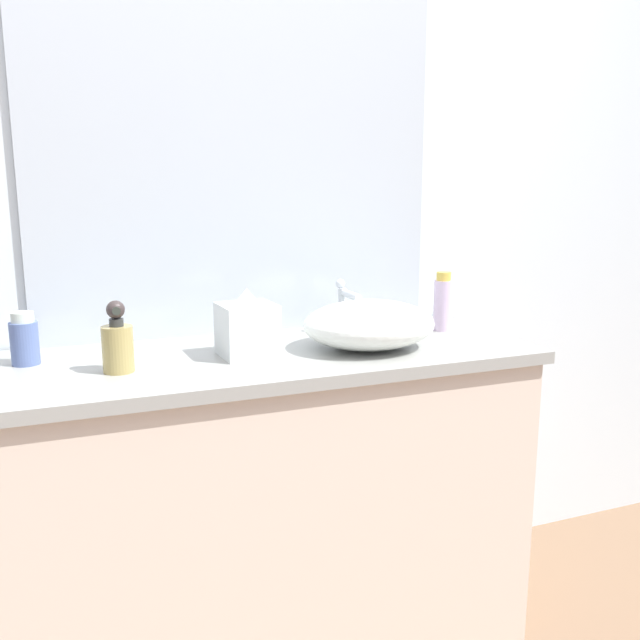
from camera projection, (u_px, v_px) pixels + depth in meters
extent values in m
cube|color=silver|center=(232.00, 188.00, 1.96)|extent=(6.00, 0.06, 2.60)
cube|color=beige|center=(274.00, 510.00, 1.85)|extent=(1.36, 0.51, 0.84)
cube|color=gray|center=(272.00, 358.00, 1.77)|extent=(1.40, 0.55, 0.03)
cube|color=#B2BCC6|center=(240.00, 153.00, 1.91)|extent=(1.19, 0.01, 1.05)
ellipsoid|color=white|center=(369.00, 324.00, 1.79)|extent=(0.36, 0.31, 0.13)
cylinder|color=silver|center=(342.00, 311.00, 1.96)|extent=(0.03, 0.03, 0.14)
cylinder|color=silver|center=(350.00, 295.00, 1.90)|extent=(0.02, 0.11, 0.02)
sphere|color=silver|center=(340.00, 284.00, 1.96)|extent=(0.03, 0.03, 0.03)
cylinder|color=#A39052|center=(118.00, 349.00, 1.56)|extent=(0.07, 0.07, 0.11)
cylinder|color=#2E302F|center=(116.00, 322.00, 1.55)|extent=(0.03, 0.03, 0.02)
sphere|color=#372D2D|center=(116.00, 310.00, 1.54)|extent=(0.04, 0.04, 0.04)
cylinder|color=#2F342D|center=(116.00, 310.00, 1.53)|extent=(0.02, 0.02, 0.02)
cylinder|color=#52669D|center=(25.00, 343.00, 1.63)|extent=(0.07, 0.07, 0.11)
cylinder|color=silver|center=(22.00, 317.00, 1.61)|extent=(0.05, 0.05, 0.02)
cylinder|color=silver|center=(443.00, 306.00, 2.02)|extent=(0.06, 0.06, 0.15)
cylinder|color=gold|center=(444.00, 276.00, 2.00)|extent=(0.04, 0.04, 0.03)
cube|color=silver|center=(247.00, 330.00, 1.71)|extent=(0.15, 0.15, 0.14)
cone|color=white|center=(247.00, 297.00, 1.69)|extent=(0.08, 0.08, 0.04)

